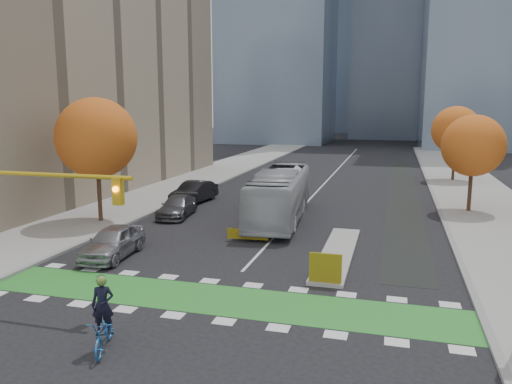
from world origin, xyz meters
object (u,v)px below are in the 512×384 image
Objects in this scene: tree_east_near at (473,146)px; cyclist at (104,325)px; traffic_signal_west at (7,200)px; parked_car_b at (194,192)px; bus at (280,195)px; tree_west at (96,138)px; parked_car_a at (113,242)px; parked_car_c at (177,207)px; tree_east_far at (456,130)px; hazard_board at (325,268)px.

tree_east_near reaches higher than cyclist.
traffic_signal_west is (-19.93, -22.51, -0.83)m from tree_east_near.
parked_car_b is (-6.72, 23.51, 0.03)m from cyclist.
bus is (7.21, 16.52, -2.31)m from traffic_signal_west.
tree_west is at bearing -157.38° from tree_east_near.
parked_car_c is (-0.83, 9.69, -0.10)m from parked_car_a.
parked_car_a is at bearing 100.47° from cyclist.
tree_east_near reaches higher than parked_car_a.
bus is at bearing -0.12° from parked_car_c.
parked_car_c is (4.13, 3.11, -4.91)m from tree_west.
tree_east_far reaches higher than bus.
parked_car_b is (-7.97, 4.09, -0.87)m from bus.
traffic_signal_west is 1.76× the size of parked_car_c.
parked_car_a is at bearing -76.70° from parked_car_b.
cyclist is at bearing -25.91° from traffic_signal_west.
tree_east_near is at bearing 22.62° from tree_west.
parked_car_b reaches higher than hazard_board.
tree_east_near is at bearing 65.80° from hazard_board.
cyclist is (-5.97, -7.61, 0.02)m from hazard_board.
traffic_signal_west reaches higher than hazard_board.
parked_car_b is at bearing -139.82° from tree_east_far.
tree_east_far is at bearing 51.32° from cyclist.
cyclist reaches higher than parked_car_b.
traffic_signal_west is 18.18m from bus.
tree_east_far is at bearing 46.70° from tree_west.
parked_car_a is (-19.54, -32.58, -4.43)m from tree_east_far.
tree_east_near is at bearing 36.42° from parked_car_a.
parked_car_c is (-7.15, -0.91, -1.02)m from bus.
tree_east_near reaches higher than parked_car_c.
parked_car_a is 14.78m from parked_car_b.
tree_east_near is 0.57× the size of bus.
bus is 7.28m from parked_car_c.
cyclist is 0.20× the size of bus.
hazard_board reaches higher than parked_car_c.
bus is at bearing 19.58° from tree_west.
cyclist is (10.03, -15.41, -4.79)m from tree_west.
cyclist is at bearing -67.15° from parked_car_b.
parked_car_c is (-19.87, -6.89, -4.16)m from tree_east_near.
tree_east_far is 30.98m from parked_car_c.
tree_east_near is at bearing 12.12° from parked_car_b.
parked_car_c is (-5.90, 18.51, -0.12)m from cyclist.
tree_west is 1.70× the size of parked_car_c.
bus is 2.61× the size of parked_car_a.
bus reaches higher than parked_car_a.
hazard_board is 13.23m from traffic_signal_west.
hazard_board is at bearing -104.12° from tree_east_far.
parked_car_a reaches higher than parked_car_c.
tree_west reaches higher than parked_car_b.
traffic_signal_west is (4.07, -12.51, -1.58)m from tree_west.
tree_east_near is (8.00, 17.80, 4.06)m from hazard_board.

